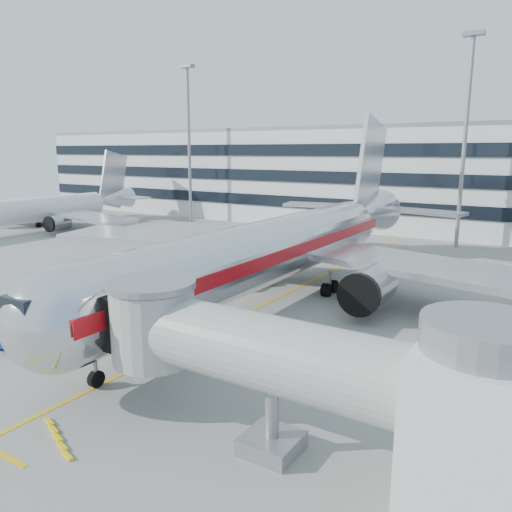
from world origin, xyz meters
The scene contains 14 objects.
ground centered at (0.00, 0.00, 0.00)m, with size 180.00×180.00×0.00m, color gray.
lead_in_line centered at (0.00, 10.00, 0.01)m, with size 0.25×70.00×0.01m, color #E2B00B.
main_jet centered at (0.00, 11.72, 4.23)m, with size 50.95×48.70×16.06m.
jet_bridge centered at (12.18, -8.00, 3.87)m, with size 17.80×4.50×7.00m.
terminal centered at (0.00, 57.95, 7.80)m, with size 150.00×24.25×15.60m.
light_mast_west centered at (-35.00, 42.00, 14.88)m, with size 2.40×1.20×25.45m.
light_mast_centre centered at (8.00, 42.00, 14.88)m, with size 2.40×1.20×25.45m.
second_jet centered at (-48.84, 22.80, 3.18)m, with size 38.21×36.52×12.04m.
belt_loader centered at (-5.68, -1.61, 0.64)m, with size 4.81×2.49×2.25m.
baggage_tug centered at (-9.08, -7.32, 0.97)m, with size 3.31×2.53×2.23m.
cargo_container_left centered at (-12.60, 1.25, 0.92)m, with size 2.04×2.04×1.83m.
cargo_container_right centered at (-11.11, 2.56, 0.79)m, with size 1.95×1.95×1.57m.
cargo_container_front centered at (-12.56, 0.74, 0.78)m, with size 1.83×1.83×1.56m.
ramp_worker centered at (-10.01, -2.90, 0.84)m, with size 0.62×0.40×1.69m, color #A7FF1A.
Camera 1 is at (19.66, -23.69, 11.96)m, focal length 35.00 mm.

